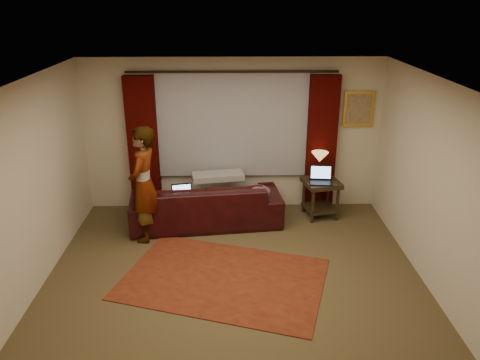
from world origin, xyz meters
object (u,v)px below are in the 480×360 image
(sofa, at_px, (206,196))
(tiffany_lamp, at_px, (319,165))
(end_table, at_px, (320,198))
(laptop_sofa, at_px, (183,194))
(person, at_px, (144,185))
(laptop_table, at_px, (321,176))

(sofa, distance_m, tiffany_lamp, 1.96)
(end_table, relative_size, tiffany_lamp, 1.44)
(laptop_sofa, xyz_separation_m, tiffany_lamp, (2.24, 0.56, 0.27))
(laptop_sofa, distance_m, person, 0.68)
(person, bearing_deg, laptop_sofa, 127.39)
(person, bearing_deg, tiffany_lamp, 115.86)
(end_table, bearing_deg, tiffany_lamp, 101.21)
(sofa, xyz_separation_m, person, (-0.89, -0.50, 0.40))
(laptop_sofa, bearing_deg, laptop_table, -4.05)
(sofa, distance_m, laptop_sofa, 0.42)
(laptop_sofa, bearing_deg, tiffany_lamp, 2.00)
(end_table, bearing_deg, person, -165.69)
(laptop_table, bearing_deg, tiffany_lamp, 95.26)
(sofa, bearing_deg, tiffany_lamp, -175.99)
(person, bearing_deg, laptop_table, 111.13)
(end_table, relative_size, laptop_table, 1.63)
(end_table, bearing_deg, laptop_table, -106.74)
(laptop_table, bearing_deg, laptop_sofa, -165.62)
(sofa, relative_size, tiffany_lamp, 5.38)
(end_table, bearing_deg, sofa, -173.48)
(laptop_sofa, bearing_deg, sofa, 17.99)
(sofa, bearing_deg, laptop_table, 176.68)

